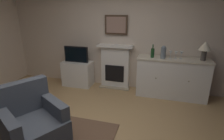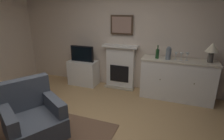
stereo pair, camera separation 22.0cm
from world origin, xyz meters
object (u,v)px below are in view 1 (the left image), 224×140
(wine_glass_left, at_px, (171,53))
(tv_cabinet, at_px, (78,73))
(framed_picture, at_px, (116,25))
(wine_glass_right, at_px, (181,53))
(tv_set, at_px, (76,54))
(fireplace_unit, at_px, (115,67))
(wine_bottle, at_px, (153,53))
(armchair, at_px, (32,121))
(wine_glass_center, at_px, (176,53))
(table_lamp, at_px, (205,47))
(sideboard_cabinet, at_px, (172,78))
(vase_decorative, at_px, (163,52))

(wine_glass_left, relative_size, tv_cabinet, 0.22)
(framed_picture, relative_size, wine_glass_right, 3.33)
(tv_set, bearing_deg, tv_cabinet, 90.00)
(tv_cabinet, bearing_deg, fireplace_unit, 9.45)
(wine_bottle, relative_size, armchair, 0.27)
(wine_glass_center, xyz_separation_m, wine_glass_right, (0.11, 0.03, 0.00))
(fireplace_unit, distance_m, table_lamp, 2.05)
(sideboard_cabinet, height_order, wine_glass_left, wine_glass_left)
(framed_picture, height_order, tv_set, framed_picture)
(wine_glass_left, xyz_separation_m, wine_glass_center, (0.11, -0.01, 0.00))
(wine_glass_left, bearing_deg, tv_set, 179.88)
(table_lamp, distance_m, wine_glass_left, 0.68)
(wine_glass_left, distance_m, tv_cabinet, 2.37)
(armchair, bearing_deg, tv_cabinet, 98.80)
(tv_set, bearing_deg, wine_glass_center, -0.28)
(vase_decorative, bearing_deg, tv_set, 178.86)
(wine_bottle, relative_size, tv_set, 0.47)
(fireplace_unit, relative_size, sideboard_cabinet, 0.71)
(wine_glass_left, bearing_deg, sideboard_cabinet, 9.60)
(framed_picture, height_order, vase_decorative, framed_picture)
(sideboard_cabinet, height_order, tv_cabinet, sideboard_cabinet)
(sideboard_cabinet, bearing_deg, framed_picture, 170.73)
(wine_glass_left, height_order, tv_cabinet, wine_glass_left)
(table_lamp, relative_size, wine_glass_left, 2.42)
(framed_picture, relative_size, armchair, 0.51)
(wine_glass_right, height_order, armchair, wine_glass_right)
(sideboard_cabinet, bearing_deg, table_lamp, 0.00)
(wine_glass_center, bearing_deg, tv_cabinet, 179.16)
(framed_picture, bearing_deg, vase_decorative, -13.51)
(framed_picture, height_order, wine_bottle, framed_picture)
(framed_picture, distance_m, tv_set, 1.24)
(wine_glass_right, bearing_deg, table_lamp, -1.14)
(wine_glass_right, bearing_deg, vase_decorative, -171.05)
(wine_glass_center, bearing_deg, wine_glass_right, 14.42)
(tv_set, xyz_separation_m, armchair, (0.34, -2.17, -0.46))
(sideboard_cabinet, height_order, tv_set, tv_set)
(wine_glass_left, height_order, wine_glass_center, same)
(sideboard_cabinet, relative_size, wine_glass_center, 9.43)
(table_lamp, height_order, wine_glass_right, table_lamp)
(wine_glass_center, bearing_deg, framed_picture, 170.17)
(wine_glass_center, bearing_deg, vase_decorative, -173.39)
(wine_glass_right, relative_size, tv_cabinet, 0.22)
(fireplace_unit, height_order, sideboard_cabinet, fireplace_unit)
(framed_picture, height_order, table_lamp, framed_picture)
(fireplace_unit, xyz_separation_m, table_lamp, (1.94, -0.18, 0.64))
(wine_bottle, bearing_deg, table_lamp, 2.03)
(framed_picture, distance_m, vase_decorative, 1.28)
(sideboard_cabinet, distance_m, tv_set, 2.37)
(table_lamp, height_order, tv_cabinet, table_lamp)
(table_lamp, bearing_deg, wine_glass_left, -178.87)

